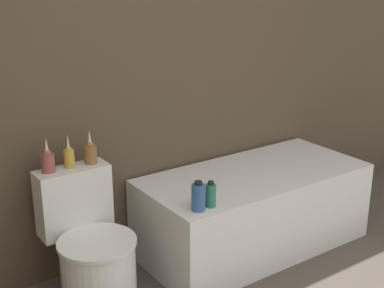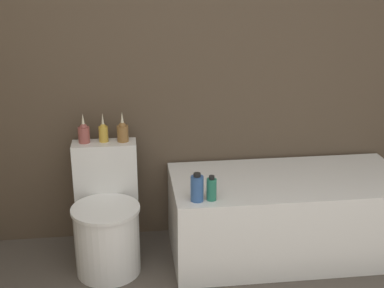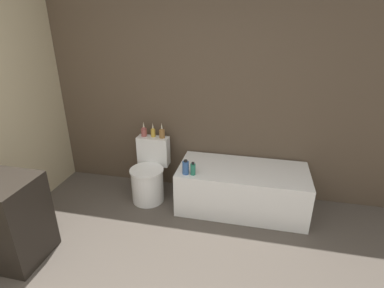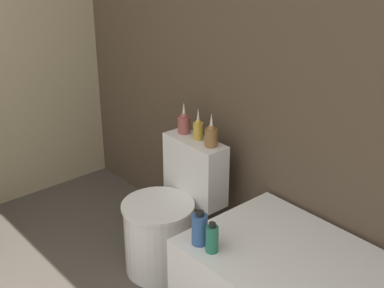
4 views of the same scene
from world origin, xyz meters
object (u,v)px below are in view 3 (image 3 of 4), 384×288
object	(u,v)px
toilet	(149,176)
vase_bronze	(162,133)
shampoo_bottle_short	(193,169)
bathtub	(242,188)
vase_silver	(153,132)
shampoo_bottle_tall	(186,168)
vase_gold	(144,131)

from	to	relation	value
toilet	vase_bronze	world-z (taller)	vase_bronze
toilet	shampoo_bottle_short	distance (m)	0.71
bathtub	vase_bronze	world-z (taller)	vase_bronze
bathtub	vase_silver	world-z (taller)	vase_silver
shampoo_bottle_tall	shampoo_bottle_short	xyz separation A→B (m)	(0.08, 0.00, -0.01)
vase_gold	vase_bronze	bearing A→B (deg)	-1.62
shampoo_bottle_short	vase_silver	bearing A→B (deg)	143.44
vase_silver	vase_gold	bearing A→B (deg)	-178.24
vase_gold	shampoo_bottle_short	bearing A→B (deg)	-31.61
vase_silver	shampoo_bottle_short	xyz separation A→B (m)	(0.61, -0.45, -0.22)
vase_gold	shampoo_bottle_short	world-z (taller)	vase_gold
vase_silver	vase_bronze	world-z (taller)	vase_bronze
vase_gold	toilet	bearing A→B (deg)	-61.65
vase_gold	shampoo_bottle_short	size ratio (longest dim) A/B	1.26
toilet	vase_gold	world-z (taller)	vase_gold
toilet	vase_gold	distance (m)	0.56
vase_gold	vase_silver	bearing A→B (deg)	1.76
bathtub	vase_silver	xyz separation A→B (m)	(-1.14, 0.20, 0.54)
shampoo_bottle_tall	vase_silver	bearing A→B (deg)	139.30
vase_gold	shampoo_bottle_tall	world-z (taller)	vase_gold
bathtub	shampoo_bottle_tall	size ratio (longest dim) A/B	8.78
vase_bronze	vase_gold	bearing A→B (deg)	178.38
toilet	vase_bronze	size ratio (longest dim) A/B	3.88
vase_gold	vase_silver	world-z (taller)	vase_gold
vase_bronze	shampoo_bottle_short	world-z (taller)	vase_bronze
vase_silver	vase_bronze	xyz separation A→B (m)	(0.12, -0.01, 0.00)
vase_bronze	shampoo_bottle_tall	distance (m)	0.63
toilet	bathtub	bearing A→B (deg)	1.09
vase_silver	shampoo_bottle_tall	world-z (taller)	vase_silver
toilet	vase_silver	world-z (taller)	vase_silver
shampoo_bottle_short	shampoo_bottle_tall	bearing A→B (deg)	-179.55
bathtub	toilet	bearing A→B (deg)	-178.91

